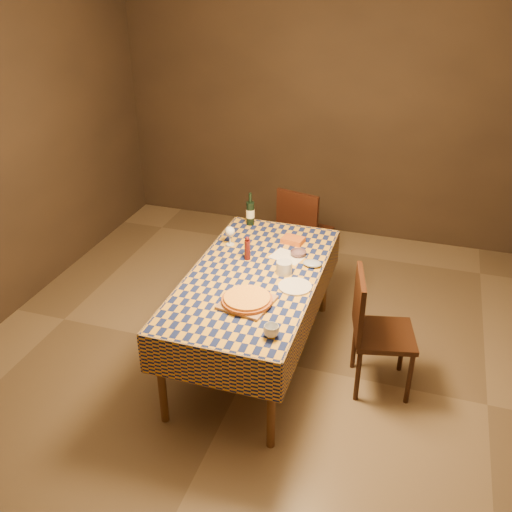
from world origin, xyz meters
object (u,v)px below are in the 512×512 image
(dining_table, at_px, (254,284))
(bowl, at_px, (298,253))
(wine_bottle, at_px, (250,213))
(chair_right, at_px, (373,326))
(pizza, at_px, (247,299))
(white_plate, at_px, (295,287))
(chair_far, at_px, (302,228))
(cutting_board, at_px, (247,302))

(dining_table, height_order, bowl, bowl)
(wine_bottle, distance_m, chair_right, 1.50)
(pizza, distance_m, chair_right, 0.94)
(white_plate, bearing_deg, wine_bottle, 124.98)
(dining_table, bearing_deg, pizza, -79.06)
(dining_table, bearing_deg, white_plate, -13.69)
(bowl, distance_m, chair_far, 1.04)
(wine_bottle, relative_size, chair_far, 0.31)
(pizza, relative_size, bowl, 3.35)
(dining_table, relative_size, cutting_board, 5.77)
(chair_right, bearing_deg, dining_table, 178.16)
(cutting_board, distance_m, chair_far, 1.76)
(cutting_board, relative_size, chair_far, 0.34)
(pizza, distance_m, wine_bottle, 1.25)
(white_plate, relative_size, chair_far, 0.26)
(pizza, height_order, bowl, pizza)
(cutting_board, height_order, chair_far, chair_far)
(wine_bottle, relative_size, white_plate, 1.21)
(chair_far, height_order, chair_right, same)
(white_plate, bearing_deg, dining_table, 166.31)
(chair_right, bearing_deg, chair_far, 121.50)
(bowl, distance_m, wine_bottle, 0.69)
(dining_table, distance_m, bowl, 0.46)
(bowl, bearing_deg, dining_table, -122.15)
(cutting_board, xyz_separation_m, wine_bottle, (-0.37, 1.19, 0.10))
(pizza, xyz_separation_m, white_plate, (0.26, 0.30, -0.03))
(dining_table, xyz_separation_m, chair_far, (0.04, 1.36, -0.17))
(pizza, bearing_deg, bowl, 77.69)
(cutting_board, distance_m, white_plate, 0.39)
(pizza, distance_m, bowl, 0.78)
(chair_right, bearing_deg, wine_bottle, 144.78)
(white_plate, height_order, chair_far, chair_far)
(chair_far, bearing_deg, chair_right, -58.50)
(white_plate, bearing_deg, bowl, 101.19)
(chair_far, bearing_deg, cutting_board, -89.04)
(bowl, height_order, white_plate, bowl)
(cutting_board, height_order, bowl, bowl)
(dining_table, distance_m, pizza, 0.40)
(chair_right, bearing_deg, white_plate, -174.77)
(pizza, bearing_deg, white_plate, 49.32)
(pizza, relative_size, chair_far, 0.45)
(cutting_board, xyz_separation_m, bowl, (0.17, 0.76, 0.01))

